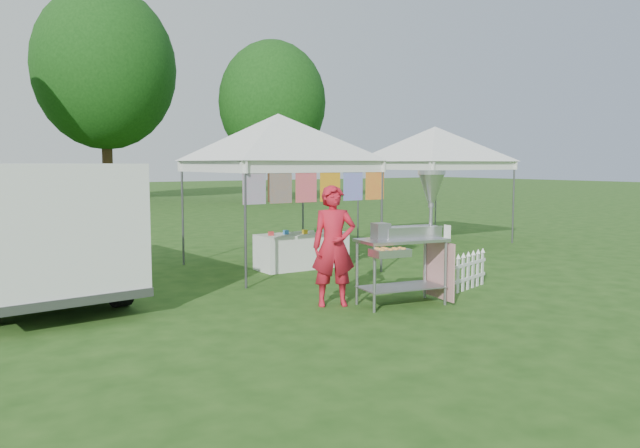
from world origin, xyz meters
TOP-DOWN VIEW (x-y plane):
  - ground at (0.00, 0.00)m, footprint 120.00×120.00m
  - canopy_main at (0.00, 3.49)m, footprint 4.24×4.24m
  - canopy_right at (5.50, 5.00)m, footprint 4.24×4.24m
  - tree_mid at (3.00, 28.00)m, footprint 7.60×7.60m
  - tree_right at (10.00, 22.00)m, footprint 5.60×5.60m
  - donut_cart at (0.14, -0.28)m, footprint 1.52×0.94m
  - vendor at (-0.91, 0.26)m, footprint 0.75×0.64m
  - cargo_van at (-4.54, 3.50)m, footprint 2.43×5.09m
  - picket_fence at (1.65, 0.04)m, footprint 1.04×0.35m
  - display_table at (0.40, 3.29)m, footprint 1.80×0.70m

SIDE VIEW (x-z plane):
  - ground at x=0.00m, z-range 0.00..0.00m
  - picket_fence at x=1.65m, z-range 0.01..0.57m
  - display_table at x=0.40m, z-range 0.00..0.69m
  - vendor at x=-0.91m, z-range 0.00..1.74m
  - cargo_van at x=-4.54m, z-range 0.08..2.13m
  - donut_cart at x=0.14m, z-range 0.17..2.12m
  - canopy_main at x=0.00m, z-range 1.26..4.71m
  - canopy_right at x=5.50m, z-range 1.27..4.72m
  - tree_right at x=10.00m, z-range 0.97..9.39m
  - tree_mid at x=3.00m, z-range 1.38..12.90m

